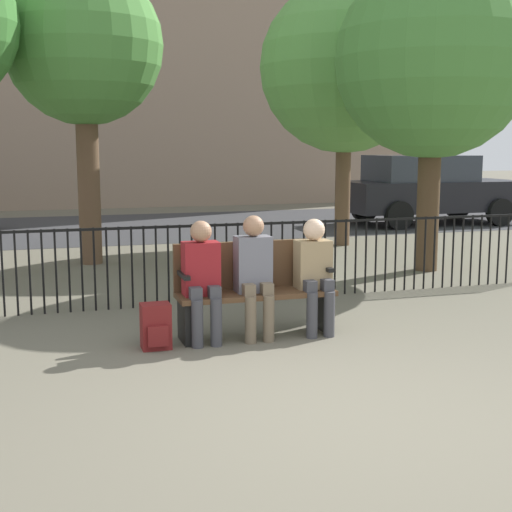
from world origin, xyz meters
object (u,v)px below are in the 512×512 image
Objects in this scene: seated_person_0 at (202,275)px; seated_person_2 at (315,269)px; tree_2 at (433,60)px; tree_1 at (345,68)px; seated_person_1 at (254,270)px; backpack at (156,327)px; tree_3 at (84,48)px; parked_car_0 at (428,188)px; park_bench at (254,286)px.

seated_person_0 is 1.14m from seated_person_2.
tree_1 is at bearing 92.07° from tree_2.
seated_person_1 is 0.62m from seated_person_2.
tree_2 reaches higher than seated_person_2.
tree_3 is at bearing 92.40° from backpack.
seated_person_0 is 0.65m from backpack.
seated_person_1 is 7.18m from tree_1.
tree_2 reaches higher than parked_car_0.
seated_person_0 is 5.55m from tree_2.
seated_person_0 is 7.45m from tree_1.
seated_person_0 is at bearing 179.95° from seated_person_2.
backpack is (-1.01, -0.22, -0.28)m from park_bench.
seated_person_1 is at bearing -76.55° from tree_3.
park_bench is 1.33× the size of seated_person_0.
parked_car_0 is (7.37, 8.45, 0.19)m from seated_person_0.
tree_3 is at bearing -170.69° from tree_1.
parked_car_0 is at bearing 48.92° from seated_person_0.
backpack is 0.10× the size of parked_car_0.
park_bench is 0.37× the size of parked_car_0.
parked_car_0 reaches higher than backpack.
tree_2 is at bearing 44.33° from seated_person_2.
seated_person_1 is at bearing 179.72° from seated_person_2.
backpack is 7.94m from tree_1.
tree_2 is at bearing 37.83° from park_bench.
parked_car_0 reaches higher than seated_person_2.
tree_1 is 4.96m from parked_car_0.
park_bench is at bearing -75.86° from tree_3.
tree_2 is at bearing 38.85° from seated_person_1.
tree_1 is at bearing -141.37° from parked_car_0.
park_bench is at bearing -121.44° from tree_1.
tree_3 reaches higher than backpack.
tree_1 reaches higher than seated_person_0.
tree_1 reaches higher than seated_person_2.
tree_2 is 5.21m from tree_3.
seated_person_0 is at bearing 11.07° from backpack.
tree_3 is at bearing 110.01° from seated_person_2.
seated_person_0 is 0.97× the size of seated_person_1.
parked_car_0 is at bearing 50.96° from seated_person_1.
seated_person_0 is at bearing -131.08° from parked_car_0.
seated_person_0 is 0.25× the size of tree_3.
tree_2 reaches higher than backpack.
tree_2 is (3.57, 2.87, 2.39)m from seated_person_1.
tree_1 is at bearing 55.28° from seated_person_0.
park_bench is at bearing -142.17° from tree_2.
tree_2 reaches higher than seated_person_0.
seated_person_2 is at bearing -116.32° from tree_1.
tree_3 reaches higher than park_bench.
tree_2 is (4.55, 2.97, 2.85)m from backpack.
park_bench is 10.77m from parked_car_0.
backpack is (-0.46, -0.09, -0.44)m from seated_person_0.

